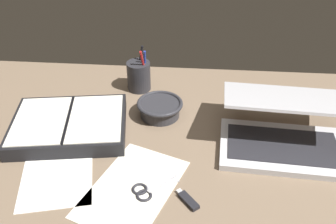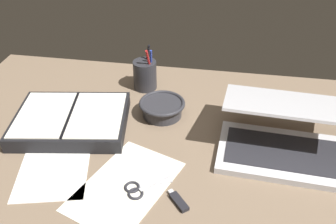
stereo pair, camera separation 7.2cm
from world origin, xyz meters
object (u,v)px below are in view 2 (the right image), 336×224
bowl (162,108)px  pen_cup (145,75)px  planner (71,120)px  scissors (139,189)px  laptop (284,136)px

bowl → pen_cup: pen_cup is taller
bowl → planner: (-25.53, -10.13, -0.52)cm
scissors → pen_cup: bearing=65.3°
bowl → planner: bowl is taller
pen_cup → planner: pen_cup is taller
planner → pen_cup: bearing=47.7°
bowl → planner: size_ratio=0.40×
laptop → planner: 60.81cm
pen_cup → scissors: (8.62, -47.35, -4.78)cm
laptop → bowl: laptop is taller
laptop → bowl: size_ratio=2.49×
laptop → scissors: bearing=-145.9°
scissors → bowl: bearing=54.9°
pen_cup → planner: size_ratio=0.43×
pen_cup → scissors: pen_cup is taller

